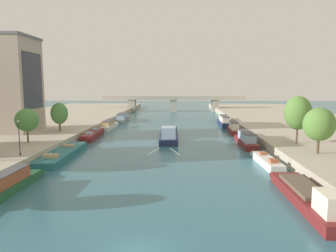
{
  "coord_description": "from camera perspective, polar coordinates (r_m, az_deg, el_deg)",
  "views": [
    {
      "loc": [
        2.72,
        -19.64,
        11.25
      ],
      "look_at": [
        0.0,
        51.54,
        1.85
      ],
      "focal_mm": 33.73,
      "sensor_mm": 36.0,
      "label": 1
    }
  ],
  "objects": [
    {
      "name": "moored_boat_left_midway",
      "position": [
        98.64,
        -8.2,
        1.5
      ],
      "size": [
        3.21,
        15.45,
        2.49
      ],
      "color": "gray",
      "rests_on": "ground"
    },
    {
      "name": "moored_boat_right_midway",
      "position": [
        87.4,
        10.06,
        0.79
      ],
      "size": [
        2.37,
        13.92,
        2.84
      ],
      "color": "#1E284C",
      "rests_on": "ground"
    },
    {
      "name": "wake_behind_barge",
      "position": [
        53.39,
        -0.7,
        -4.63
      ],
      "size": [
        5.6,
        5.94,
        0.03
      ],
      "color": "#A5D1DB",
      "rests_on": "ground"
    },
    {
      "name": "moored_boat_left_upstream",
      "position": [
        68.69,
        -13.35,
        -1.53
      ],
      "size": [
        2.58,
        12.66,
        2.42
      ],
      "color": "maroon",
      "rests_on": "ground"
    },
    {
      "name": "moored_boat_right_lone",
      "position": [
        46.72,
        17.41,
        -6.05
      ],
      "size": [
        2.3,
        10.41,
        2.16
      ],
      "color": "silver",
      "rests_on": "ground"
    },
    {
      "name": "tree_right_second",
      "position": [
        48.34,
        25.65,
        0.26
      ],
      "size": [
        4.29,
        4.29,
        6.43
      ],
      "color": "brown",
      "rests_on": "quay_right"
    },
    {
      "name": "quay_left",
      "position": [
        84.4,
        -24.59,
        -0.26
      ],
      "size": [
        36.0,
        170.0,
        1.66
      ],
      "primitive_type": "cube",
      "color": "#B2A893",
      "rests_on": "ground"
    },
    {
      "name": "moored_boat_left_far",
      "position": [
        52.04,
        -18.55,
        -4.77
      ],
      "size": [
        3.98,
        16.86,
        2.11
      ],
      "color": "#23666B",
      "rests_on": "ground"
    },
    {
      "name": "bridge_far",
      "position": [
        131.37,
        1.0,
        4.4
      ],
      "size": [
        58.56,
        4.4,
        6.48
      ],
      "color": "#ADA899",
      "rests_on": "ground"
    },
    {
      "name": "moored_boat_right_second",
      "position": [
        60.14,
        13.91,
        -2.42
      ],
      "size": [
        2.38,
        12.61,
        2.63
      ],
      "color": "maroon",
      "rests_on": "ground"
    },
    {
      "name": "barge_midriver",
      "position": [
        65.62,
        0.19,
        -1.52
      ],
      "size": [
        4.01,
        19.47,
        3.23
      ],
      "color": "#1E284C",
      "rests_on": "ground"
    },
    {
      "name": "moored_boat_left_near",
      "position": [
        82.57,
        -10.52,
        0.23
      ],
      "size": [
        2.25,
        12.09,
        2.28
      ],
      "color": "silver",
      "rests_on": "ground"
    },
    {
      "name": "moored_boat_left_downstream",
      "position": [
        37.45,
        -26.75,
        -9.24
      ],
      "size": [
        2.13,
        11.69,
        2.32
      ],
      "color": "#235633",
      "rests_on": "ground"
    },
    {
      "name": "moored_boat_right_upstream",
      "position": [
        32.88,
        24.42,
        -11.62
      ],
      "size": [
        3.29,
        15.47,
        2.81
      ],
      "color": "maroon",
      "rests_on": "ground"
    },
    {
      "name": "lamppost_left_bank",
      "position": [
        47.21,
        -25.3,
        -1.68
      ],
      "size": [
        0.28,
        0.28,
        4.8
      ],
      "color": "black",
      "rests_on": "quay_left"
    },
    {
      "name": "tree_left_end_of_row",
      "position": [
        69.25,
        -19.05,
        2.16
      ],
      "size": [
        3.48,
        3.48,
        5.84
      ],
      "color": "brown",
      "rests_on": "quay_left"
    },
    {
      "name": "tree_right_distant",
      "position": [
        55.55,
        22.43,
        2.19
      ],
      "size": [
        4.36,
        4.36,
        7.74
      ],
      "color": "brown",
      "rests_on": "quay_right"
    },
    {
      "name": "quay_right",
      "position": [
        82.1,
        25.53,
        -0.51
      ],
      "size": [
        36.0,
        170.0,
        1.66
      ],
      "primitive_type": "cube",
      "color": "#B2A893",
      "rests_on": "ground"
    },
    {
      "name": "tree_left_distant",
      "position": [
        56.64,
        -24.15,
        0.98
      ],
      "size": [
        3.75,
        3.75,
        5.68
      ],
      "color": "brown",
      "rests_on": "quay_left"
    },
    {
      "name": "moored_boat_right_end",
      "position": [
        74.26,
        11.75,
        -0.45
      ],
      "size": [
        2.11,
        10.09,
        2.79
      ],
      "color": "maroon",
      "rests_on": "ground"
    }
  ]
}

